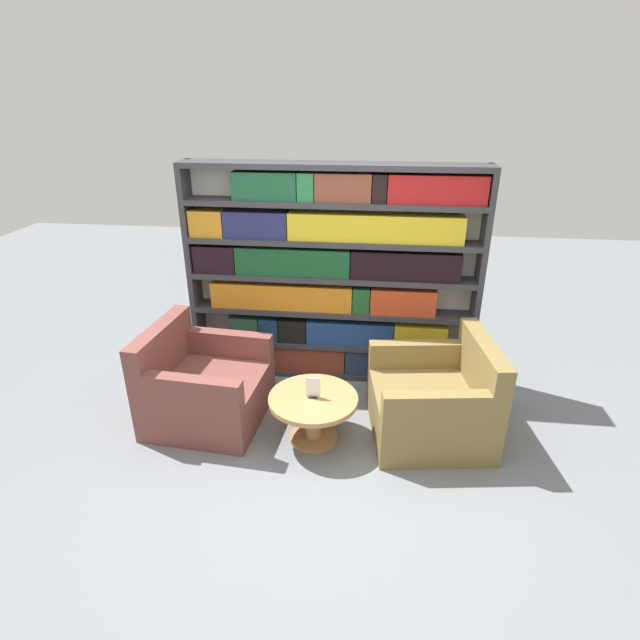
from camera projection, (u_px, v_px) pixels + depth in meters
name	position (u px, v px, depth m)	size (l,w,h in m)	color
ground_plane	(314.00, 464.00, 3.85)	(14.00, 14.00, 0.00)	slate
bookshelf	(334.00, 276.00, 4.69)	(2.73, 0.30, 2.07)	silver
armchair_left	(204.00, 388.00, 4.30)	(0.99, 1.00, 0.84)	brown
armchair_right	(435.00, 403.00, 4.10)	(1.04, 1.05, 0.84)	olive
coffee_table	(313.00, 409.00, 4.01)	(0.72, 0.72, 0.41)	#AD7F4C
table_sign	(313.00, 389.00, 3.93)	(0.11, 0.06, 0.18)	black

